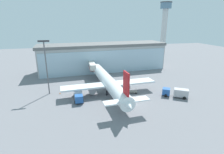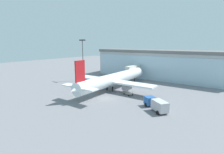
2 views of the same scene
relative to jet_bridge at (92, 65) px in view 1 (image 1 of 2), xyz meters
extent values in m
plane|color=slate|center=(6.62, -27.70, -4.64)|extent=(240.00, 240.00, 0.00)
cube|color=#ABABAB|center=(6.62, 9.07, 0.88)|extent=(56.84, 15.57, 11.02)
cube|color=#A9C5D6|center=(6.93, 2.48, 0.33)|extent=(55.11, 2.94, 9.92)
cube|color=slate|center=(6.62, 9.07, 6.99)|extent=(57.97, 15.88, 1.20)
cube|color=beige|center=(0.00, -0.11, 0.19)|extent=(2.61, 12.45, 2.40)
cube|color=red|center=(0.00, -0.11, -0.86)|extent=(2.66, 12.45, 0.30)
cylinder|color=#4C4C51|center=(0.15, 4.53, -2.82)|extent=(0.70, 0.70, 3.62)
cylinder|color=silver|center=(60.46, 50.35, 10.56)|extent=(3.97, 3.97, 30.40)
cylinder|color=slate|center=(60.46, 50.35, 27.76)|extent=(7.75, 7.75, 4.00)
cylinder|color=#3F3F44|center=(60.46, 50.35, 30.06)|extent=(8.14, 8.14, 0.60)
cylinder|color=#59595E|center=(-15.51, -15.40, 3.37)|extent=(0.36, 0.36, 16.01)
cube|color=#333338|center=(-15.51, -15.40, 11.63)|extent=(3.20, 0.40, 0.50)
cylinder|color=white|center=(2.68, -18.28, -1.15)|extent=(5.51, 34.37, 3.78)
cone|color=white|center=(1.82, -1.19, -1.15)|extent=(3.92, 3.19, 3.78)
cone|color=white|center=(3.55, -35.37, -1.15)|extent=(3.60, 4.17, 3.40)
cube|color=white|center=(2.77, -19.99, -1.52)|extent=(29.38, 5.68, 0.50)
cube|color=white|center=(3.50, -34.38, -0.58)|extent=(11.11, 2.96, 0.30)
cube|color=red|center=(3.48, -33.88, 3.47)|extent=(0.52, 3.21, 5.47)
cylinder|color=gray|center=(-2.80, -19.77, -2.87)|extent=(2.26, 3.30, 2.10)
cylinder|color=gray|center=(8.29, -19.21, -2.87)|extent=(2.26, 3.30, 2.10)
cylinder|color=black|center=(1.69, -21.05, -3.84)|extent=(0.50, 0.50, 1.60)
cylinder|color=black|center=(3.95, -20.93, -3.84)|extent=(0.50, 0.50, 1.60)
cylinder|color=black|center=(1.97, -4.19, -3.84)|extent=(0.40, 0.40, 1.60)
cube|color=#2659A5|center=(-6.92, -24.59, -3.24)|extent=(2.21, 2.21, 1.90)
cube|color=white|center=(-6.94, -20.39, -3.09)|extent=(2.22, 4.01, 2.20)
cylinder|color=black|center=(-5.82, -24.58, -4.19)|extent=(0.31, 0.90, 0.90)
cylinder|color=black|center=(-8.02, -24.59, -4.19)|extent=(0.31, 0.90, 0.90)
cylinder|color=black|center=(-5.85, -19.38, -4.19)|extent=(0.31, 0.90, 0.90)
cylinder|color=black|center=(-8.05, -19.39, -4.19)|extent=(0.31, 0.90, 0.90)
cube|color=#2659A5|center=(19.11, -25.70, -3.24)|extent=(3.05, 3.05, 1.90)
cube|color=#B2B2B7|center=(22.62, -28.00, -3.09)|extent=(4.55, 4.03, 2.20)
cylinder|color=black|center=(18.51, -26.62, -4.19)|extent=(0.92, 0.74, 0.90)
cylinder|color=black|center=(19.71, -24.78, -4.19)|extent=(0.92, 0.74, 0.90)
cylinder|color=black|center=(22.86, -29.47, -4.19)|extent=(0.92, 0.74, 0.90)
cylinder|color=black|center=(24.06, -27.63, -4.19)|extent=(0.92, 0.74, 0.90)
cube|color=#9E998C|center=(9.95, -21.13, -4.12)|extent=(3.15, 2.37, 0.16)
cylinder|color=black|center=(8.67, -21.48, -4.42)|extent=(0.46, 0.25, 0.44)
cylinder|color=#9E998C|center=(8.67, -21.48, -3.59)|extent=(0.08, 0.08, 0.90)
cylinder|color=black|center=(9.10, -20.11, -4.42)|extent=(0.46, 0.25, 0.44)
cylinder|color=#9E998C|center=(9.10, -20.11, -3.59)|extent=(0.08, 0.08, 0.90)
cylinder|color=black|center=(10.80, -22.16, -4.42)|extent=(0.46, 0.25, 0.44)
cylinder|color=#9E998C|center=(10.80, -22.16, -3.59)|extent=(0.08, 0.08, 0.90)
cylinder|color=black|center=(11.24, -20.78, -4.42)|extent=(0.46, 0.25, 0.44)
cylinder|color=#9E998C|center=(11.24, -20.78, -3.59)|extent=(0.08, 0.08, 0.90)
cone|color=orange|center=(1.71, -25.16, -4.36)|extent=(0.36, 0.36, 0.55)
cone|color=orange|center=(-12.32, -16.47, -4.36)|extent=(0.36, 0.36, 0.55)
camera|label=1|loc=(-8.67, -69.36, 16.89)|focal=28.00mm
camera|label=2|loc=(36.91, -63.29, 10.51)|focal=28.00mm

